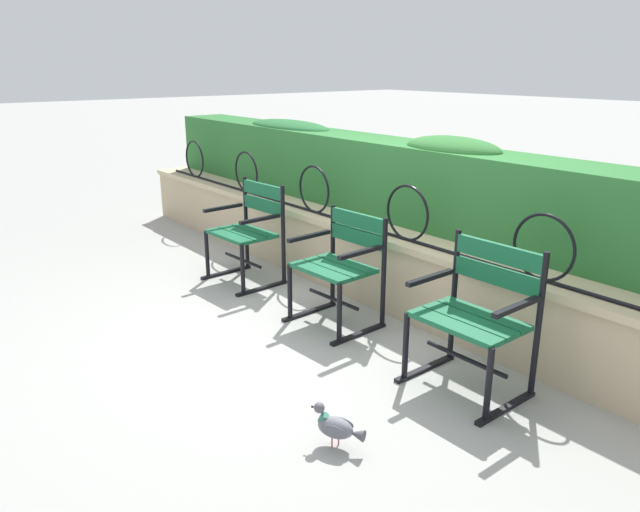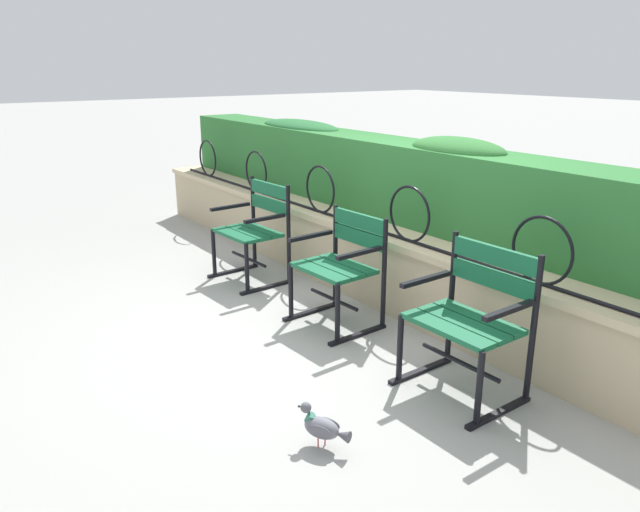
% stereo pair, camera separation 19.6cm
% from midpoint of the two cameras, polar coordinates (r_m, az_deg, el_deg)
% --- Properties ---
extents(ground_plane, '(60.00, 60.00, 0.00)m').
position_cam_midpoint_polar(ground_plane, '(4.47, 0.56, -6.89)').
color(ground_plane, '#9E9E99').
extents(stone_wall, '(7.86, 0.41, 0.59)m').
position_cam_midpoint_polar(stone_wall, '(4.84, 8.23, -1.32)').
color(stone_wall, tan).
rests_on(stone_wall, ground).
extents(iron_arch_fence, '(7.31, 0.02, 0.42)m').
position_cam_midpoint_polar(iron_arch_fence, '(4.88, 5.40, 4.66)').
color(iron_arch_fence, black).
rests_on(iron_arch_fence, stone_wall).
extents(hedge_row, '(7.70, 0.51, 0.73)m').
position_cam_midpoint_polar(hedge_row, '(4.97, 12.28, 6.53)').
color(hedge_row, '#2D7033').
rests_on(hedge_row, stone_wall).
extents(park_chair_left, '(0.62, 0.55, 0.87)m').
position_cam_midpoint_polar(park_chair_left, '(5.39, -5.04, 2.58)').
color(park_chair_left, '#145B38').
rests_on(park_chair_left, ground).
extents(park_chair_centre, '(0.61, 0.55, 0.82)m').
position_cam_midpoint_polar(park_chair_centre, '(4.45, 3.31, -0.78)').
color(park_chair_centre, '#145B38').
rests_on(park_chair_centre, ground).
extents(park_chair_right, '(0.65, 0.53, 0.88)m').
position_cam_midpoint_polar(park_chair_right, '(3.65, 15.47, -5.36)').
color(park_chair_right, '#145B38').
rests_on(park_chair_right, ground).
extents(pigeon_near_chairs, '(0.28, 0.18, 0.22)m').
position_cam_midpoint_polar(pigeon_near_chairs, '(3.18, 2.06, -15.65)').
color(pigeon_near_chairs, slate).
rests_on(pigeon_near_chairs, ground).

